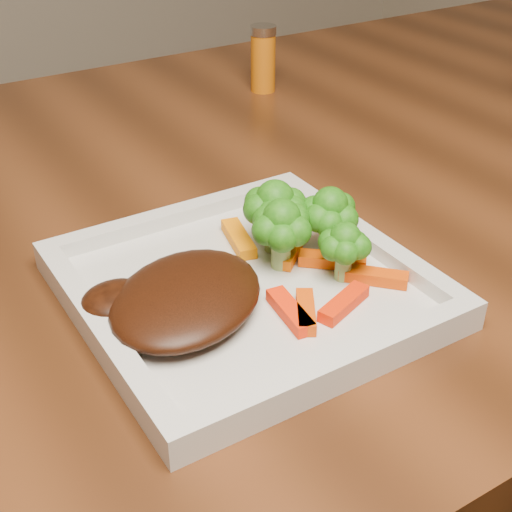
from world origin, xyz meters
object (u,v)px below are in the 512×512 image
plate (246,291)px  steak (186,298)px  spice_shaker (263,59)px  dining_table (337,377)px

plate → steak: bearing=-170.9°
plate → steak: (-0.06, -0.01, 0.02)m
plate → spice_shaker: spice_shaker is taller
plate → steak: 0.06m
steak → spice_shaker: size_ratio=1.51×
steak → dining_table: bearing=32.2°
dining_table → spice_shaker: bearing=88.3°
plate → spice_shaker: 0.51m
plate → dining_table: bearing=36.1°
dining_table → steak: bearing=-147.8°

